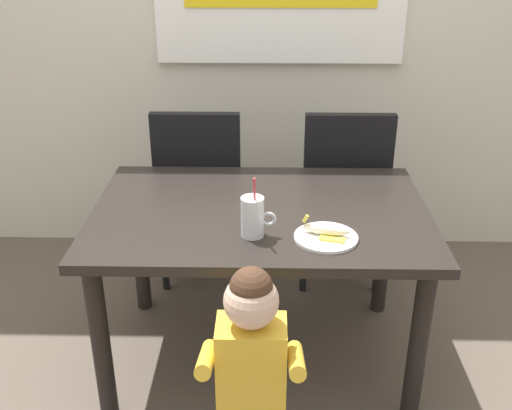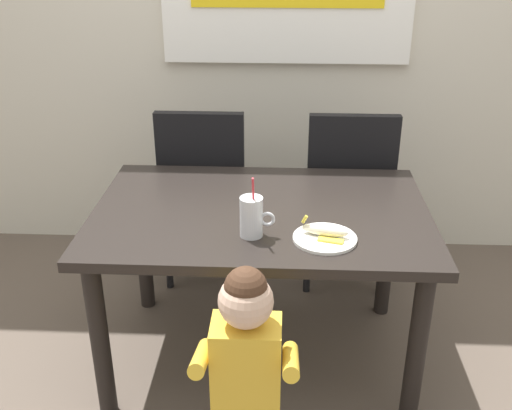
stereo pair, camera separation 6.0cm
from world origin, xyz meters
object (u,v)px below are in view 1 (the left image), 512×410
at_px(milk_cup, 253,219).
at_px(snack_plate, 326,237).
at_px(dining_chair_left, 200,186).
at_px(peeled_banana, 326,230).
at_px(dining_table, 260,231).
at_px(dining_chair_right, 343,188).
at_px(toddler_standing, 251,354).

distance_m(milk_cup, snack_plate, 0.27).
distance_m(dining_chair_left, peeled_banana, 1.05).
height_order(dining_table, dining_chair_left, dining_chair_left).
distance_m(dining_chair_right, snack_plate, 0.91).
relative_size(dining_table, toddler_standing, 1.59).
relative_size(dining_table, snack_plate, 5.78).
xyz_separation_m(milk_cup, snack_plate, (0.26, -0.02, -0.06)).
distance_m(toddler_standing, peeled_banana, 0.54).
bearing_deg(snack_plate, milk_cup, 175.34).
xyz_separation_m(dining_table, milk_cup, (-0.02, -0.22, 0.17)).
bearing_deg(dining_table, dining_chair_right, 57.24).
bearing_deg(dining_chair_right, toddler_standing, 71.48).
xyz_separation_m(dining_chair_left, snack_plate, (0.55, -0.88, 0.19)).
xyz_separation_m(dining_chair_right, milk_cup, (-0.43, -0.86, 0.25)).
bearing_deg(dining_chair_left, dining_chair_right, 179.78).
distance_m(dining_chair_right, peeled_banana, 0.91).
bearing_deg(milk_cup, dining_table, 83.80).
relative_size(snack_plate, peeled_banana, 1.31).
xyz_separation_m(toddler_standing, snack_plate, (0.26, 0.40, 0.20)).
bearing_deg(dining_chair_right, peeled_banana, 79.01).
distance_m(dining_chair_left, snack_plate, 1.06).
xyz_separation_m(dining_chair_left, dining_chair_right, (0.72, -0.00, 0.00)).
relative_size(dining_table, dining_chair_right, 1.38).
relative_size(toddler_standing, peeled_banana, 4.77).
relative_size(dining_chair_left, peeled_banana, 5.47).
distance_m(dining_chair_right, toddler_standing, 1.35).
bearing_deg(milk_cup, snack_plate, -4.66).
relative_size(dining_chair_left, toddler_standing, 1.15).
height_order(dining_chair_right, milk_cup, milk_cup).
relative_size(dining_chair_left, snack_plate, 4.17).
xyz_separation_m(dining_chair_left, peeled_banana, (0.55, -0.87, 0.21)).
distance_m(snack_plate, peeled_banana, 0.03).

